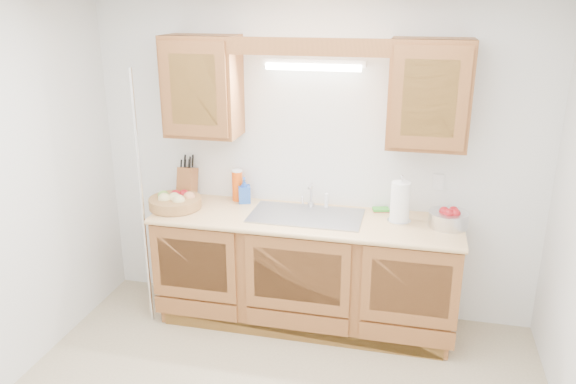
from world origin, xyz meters
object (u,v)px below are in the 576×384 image
(fruit_basket, at_px, (175,201))
(apple_bowl, at_px, (449,218))
(paper_towel, at_px, (400,202))
(knife_block, at_px, (187,182))

(fruit_basket, bearing_deg, apple_bowl, 2.57)
(fruit_basket, distance_m, apple_bowl, 2.06)
(fruit_basket, xyz_separation_m, paper_towel, (1.72, 0.11, 0.09))
(paper_towel, height_order, apple_bowl, paper_towel)
(knife_block, bearing_deg, apple_bowl, -4.24)
(fruit_basket, distance_m, paper_towel, 1.72)
(fruit_basket, relative_size, apple_bowl, 1.39)
(knife_block, relative_size, apple_bowl, 1.00)
(apple_bowl, bearing_deg, knife_block, 175.64)
(paper_towel, bearing_deg, fruit_basket, -176.36)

